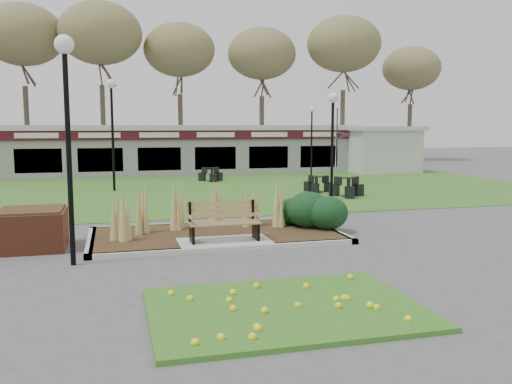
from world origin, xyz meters
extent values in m
plane|color=#515154|center=(0.00, 0.00, 0.00)|extent=(100.00, 100.00, 0.00)
cube|color=#3F6A21|center=(0.00, 12.00, 0.01)|extent=(34.00, 16.00, 0.02)
cube|color=#387220|center=(0.00, -4.60, 0.04)|extent=(4.20, 3.00, 0.08)
cube|color=#352315|center=(0.00, 1.20, 0.06)|extent=(6.22, 3.22, 0.12)
cube|color=#B7B7B2|center=(0.00, -0.41, 0.06)|extent=(6.40, 0.18, 0.12)
cube|color=#B7B7B2|center=(0.00, 2.81, 0.06)|extent=(6.40, 0.18, 0.12)
cube|color=#B7B7B2|center=(-3.11, 1.20, 0.06)|extent=(0.18, 3.40, 0.12)
cube|color=#B7B7B2|center=(3.11, 1.20, 0.06)|extent=(0.18, 3.40, 0.12)
cube|color=#B7B7B2|center=(0.00, 0.15, 0.07)|extent=(2.20, 1.20, 0.13)
cone|color=tan|center=(-1.90, 1.60, 0.70)|extent=(0.36, 0.36, 1.15)
cone|color=tan|center=(-0.90, 2.00, 0.70)|extent=(0.36, 0.36, 1.15)
cone|color=tan|center=(0.20, 2.20, 0.70)|extent=(0.36, 0.36, 1.15)
cone|color=tan|center=(1.10, 2.00, 0.70)|extent=(0.36, 0.36, 1.15)
cone|color=tan|center=(1.90, 1.60, 0.70)|extent=(0.36, 0.36, 1.15)
cone|color=tan|center=(-2.40, 0.80, 0.70)|extent=(0.36, 0.36, 1.15)
ellipsoid|color=black|center=(2.60, 1.40, 0.59)|extent=(1.21, 1.10, 0.99)
ellipsoid|color=black|center=(3.00, 1.00, 0.54)|extent=(1.10, 1.00, 0.90)
ellipsoid|color=black|center=(2.90, 1.90, 0.53)|extent=(1.06, 0.96, 0.86)
ellipsoid|color=black|center=(2.30, 1.90, 0.48)|extent=(0.92, 0.84, 0.76)
cube|color=olive|center=(0.00, 0.15, 0.56)|extent=(1.70, 0.57, 0.04)
cube|color=olive|center=(0.00, 0.46, 0.84)|extent=(1.70, 0.13, 0.44)
cube|color=black|center=(-0.78, 0.15, 0.34)|extent=(0.06, 0.55, 0.42)
cube|color=black|center=(0.78, 0.15, 0.34)|extent=(0.06, 0.55, 0.42)
cube|color=black|center=(-0.78, 0.45, 0.81)|extent=(0.06, 0.06, 0.50)
cube|color=black|center=(0.78, 0.45, 0.81)|extent=(0.06, 0.06, 0.50)
cube|color=olive|center=(-0.82, 0.13, 0.74)|extent=(0.05, 0.50, 0.04)
cube|color=olive|center=(0.82, 0.13, 0.74)|extent=(0.05, 0.50, 0.04)
cube|color=brown|center=(-4.40, 1.00, 0.45)|extent=(1.50, 1.50, 0.90)
cube|color=#352315|center=(-4.40, 1.00, 0.92)|extent=(1.40, 1.40, 0.06)
cube|color=gray|center=(0.00, 20.00, 1.30)|extent=(24.00, 3.00, 2.60)
cube|color=#470F1A|center=(0.00, 18.45, 2.35)|extent=(24.00, 0.18, 0.55)
cube|color=silver|center=(0.00, 20.00, 2.75)|extent=(24.60, 3.40, 0.30)
cube|color=silver|center=(0.00, 18.34, 2.35)|extent=(22.00, 0.02, 0.28)
cube|color=black|center=(0.00, 18.55, 1.00)|extent=(22.00, 0.10, 1.30)
cube|color=silver|center=(13.50, 18.00, 1.30)|extent=(4.00, 3.00, 2.60)
cube|color=silver|center=(13.50, 18.00, 2.70)|extent=(4.40, 3.40, 0.25)
cylinder|color=#47382B|center=(-9.00, 28.00, 2.59)|extent=(0.36, 0.36, 5.17)
ellipsoid|color=brown|center=(-9.00, 28.00, 8.39)|extent=(5.24, 5.24, 3.93)
cylinder|color=#47382B|center=(-3.00, 28.00, 2.59)|extent=(0.36, 0.36, 5.17)
ellipsoid|color=brown|center=(-3.00, 28.00, 8.39)|extent=(5.24, 5.24, 3.93)
cylinder|color=#47382B|center=(3.00, 28.00, 2.59)|extent=(0.36, 0.36, 5.17)
ellipsoid|color=brown|center=(3.00, 28.00, 8.39)|extent=(5.24, 5.24, 3.93)
cylinder|color=#47382B|center=(9.00, 28.00, 2.59)|extent=(0.36, 0.36, 5.17)
ellipsoid|color=brown|center=(9.00, 28.00, 8.39)|extent=(5.24, 5.24, 3.93)
cylinder|color=#47382B|center=(15.00, 28.00, 2.59)|extent=(0.36, 0.36, 5.17)
ellipsoid|color=brown|center=(15.00, 28.00, 8.39)|extent=(5.24, 5.24, 3.93)
cylinder|color=#47382B|center=(21.00, 28.00, 2.59)|extent=(0.36, 0.36, 5.17)
ellipsoid|color=brown|center=(21.00, 28.00, 8.39)|extent=(5.24, 5.24, 3.93)
cylinder|color=black|center=(-3.38, -0.80, 2.15)|extent=(0.11, 0.11, 4.29)
sphere|color=white|center=(-3.38, -0.80, 4.46)|extent=(0.39, 0.39, 0.39)
cylinder|color=black|center=(4.24, 3.73, 1.80)|extent=(0.09, 0.09, 3.59)
sphere|color=white|center=(4.24, 3.73, 3.74)|extent=(0.32, 0.32, 0.32)
cylinder|color=black|center=(-2.51, 12.16, 2.24)|extent=(0.11, 0.11, 4.48)
sphere|color=white|center=(-2.51, 12.16, 4.66)|extent=(0.40, 0.40, 0.40)
cylinder|color=black|center=(8.30, 16.38, 1.81)|extent=(0.09, 0.09, 3.61)
sphere|color=white|center=(8.30, 16.38, 3.76)|extent=(0.33, 0.33, 0.33)
cylinder|color=black|center=(2.34, 15.13, 0.03)|extent=(0.40, 0.40, 0.03)
cylinder|color=black|center=(2.34, 15.13, 0.36)|extent=(0.05, 0.05, 0.66)
cylinder|color=black|center=(2.34, 15.13, 0.70)|extent=(0.55, 0.55, 0.02)
cube|color=black|center=(2.78, 15.39, 0.23)|extent=(0.43, 0.43, 0.42)
cube|color=black|center=(1.90, 15.38, 0.23)|extent=(0.43, 0.43, 0.42)
cube|color=black|center=(2.35, 14.63, 0.23)|extent=(0.32, 0.32, 0.42)
cylinder|color=black|center=(5.96, 9.40, 0.03)|extent=(0.40, 0.40, 0.03)
cylinder|color=black|center=(5.96, 9.40, 0.36)|extent=(0.05, 0.05, 0.66)
cylinder|color=black|center=(5.96, 9.40, 0.70)|extent=(0.55, 0.55, 0.02)
cube|color=black|center=(6.47, 9.38, 0.23)|extent=(0.32, 0.32, 0.42)
cube|color=black|center=(5.73, 9.85, 0.23)|extent=(0.42, 0.42, 0.42)
cube|color=black|center=(5.70, 8.98, 0.23)|extent=(0.43, 0.43, 0.42)
cylinder|color=black|center=(6.59, 7.69, 0.04)|extent=(0.45, 0.45, 0.03)
cylinder|color=black|center=(6.59, 7.69, 0.40)|extent=(0.05, 0.05, 0.74)
cylinder|color=black|center=(6.59, 7.69, 0.78)|extent=(0.61, 0.61, 0.03)
cube|color=black|center=(7.13, 7.84, 0.26)|extent=(0.43, 0.43, 0.47)
cube|color=black|center=(6.19, 8.08, 0.26)|extent=(0.49, 0.49, 0.47)
cube|color=black|center=(6.45, 7.14, 0.26)|extent=(0.42, 0.42, 0.47)
cylinder|color=black|center=(8.37, 13.00, 1.10)|extent=(0.06, 0.06, 2.20)
imported|color=blue|center=(8.37, 13.00, 1.68)|extent=(2.65, 2.67, 1.93)
camera|label=1|loc=(-2.51, -12.35, 2.87)|focal=38.00mm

